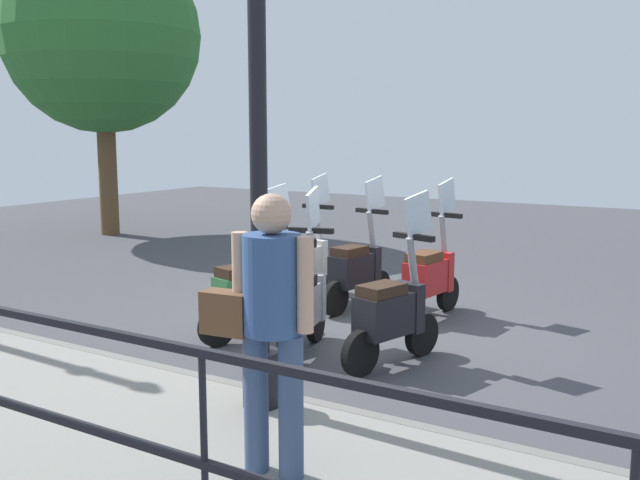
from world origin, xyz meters
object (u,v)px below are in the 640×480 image
scooter_far_0 (430,275)px  lamp_post_near (258,148)px  tree_large (102,35)px  scooter_far_1 (357,269)px  scooter_near_1 (302,304)px  pedestrian_with_bag (269,314)px  scooter_far_2 (305,261)px  scooter_near_0 (392,313)px  scooter_near_2 (251,292)px

scooter_far_0 → lamp_post_near: bearing=-171.0°
tree_large → scooter_far_1: bearing=-111.5°
scooter_far_0 → scooter_near_1: bearing=171.2°
pedestrian_with_bag → scooter_far_2: size_ratio=1.03×
scooter_near_1 → scooter_near_0: bearing=-95.8°
tree_large → scooter_near_2: tree_large is taller
pedestrian_with_bag → scooter_far_0: 4.25m
tree_large → scooter_far_2: (-2.69, -6.33, -3.40)m
lamp_post_near → scooter_near_2: lamp_post_near is taller
lamp_post_near → scooter_far_1: lamp_post_near is taller
lamp_post_near → tree_large: 10.28m
pedestrian_with_bag → scooter_near_1: 2.71m
scooter_far_0 → scooter_near_0: bearing=-161.7°
lamp_post_near → pedestrian_with_bag: size_ratio=2.57×
scooter_near_0 → scooter_far_1: bearing=52.4°
scooter_far_0 → tree_large: bearing=78.3°
scooter_far_1 → scooter_far_2: same height
tree_large → scooter_near_0: (-4.40, -8.31, -3.40)m
scooter_near_1 → scooter_far_1: size_ratio=1.00×
scooter_far_1 → scooter_near_0: bearing=-133.9°
scooter_far_2 → lamp_post_near: bearing=-149.8°
scooter_near_2 → scooter_far_1: size_ratio=1.00×
scooter_near_1 → lamp_post_near: bearing=-172.0°
scooter_far_0 → scooter_far_2: bearing=96.4°
scooter_near_2 → scooter_far_2: 1.74m
lamp_post_near → scooter_near_2: (1.68, 1.33, -1.47)m
lamp_post_near → scooter_far_2: 4.07m
scooter_near_0 → scooter_far_2: same height
scooter_near_0 → scooter_near_2: bearing=104.6°
tree_large → scooter_near_0: size_ratio=3.77×
scooter_far_2 → pedestrian_with_bag: bearing=-147.5°
scooter_far_2 → scooter_near_0: bearing=-128.1°
pedestrian_with_bag → scooter_far_2: pedestrian_with_bag is taller
scooter_near_1 → scooter_near_2: size_ratio=1.00×
scooter_far_0 → scooter_far_1: size_ratio=1.00×
pedestrian_with_bag → scooter_far_0: (4.14, 0.74, -0.60)m
lamp_post_near → scooter_near_1: lamp_post_near is taller
lamp_post_near → scooter_far_1: 3.72m
scooter_near_1 → tree_large: bearing=44.3°
pedestrian_with_bag → scooter_near_2: size_ratio=1.03×
scooter_near_0 → scooter_far_2: 2.62m
pedestrian_with_bag → scooter_near_1: bearing=21.9°
lamp_post_near → scooter_near_2: size_ratio=2.66×
scooter_near_1 → scooter_far_1: same height
tree_large → scooter_far_0: bearing=-108.8°
pedestrian_with_bag → tree_large: size_ratio=0.27×
pedestrian_with_bag → scooter_near_2: (2.47, 1.97, -0.60)m
lamp_post_near → scooter_near_0: 2.23m
tree_large → scooter_near_2: size_ratio=3.77×
lamp_post_near → scooter_near_1: 2.21m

